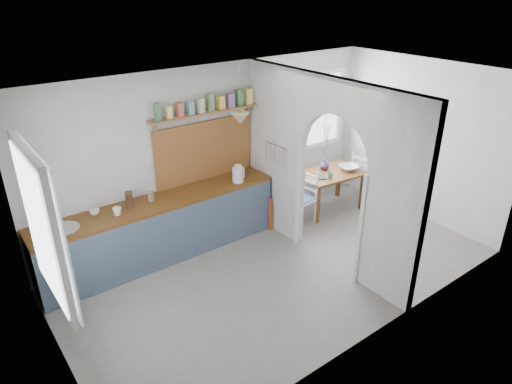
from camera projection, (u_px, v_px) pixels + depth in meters
floor at (281, 270)px, 6.37m from camera, size 5.80×3.20×0.01m
ceiling at (286, 82)px, 5.26m from camera, size 5.80×3.20×0.01m
walls at (283, 185)px, 5.81m from camera, size 5.81×3.21×2.60m
partition at (320, 160)px, 6.17m from camera, size 0.12×3.20×2.60m
kitchen_window at (40, 229)px, 4.10m from camera, size 0.10×1.16×1.50m
nook_window at (305, 113)px, 7.79m from camera, size 1.76×0.10×1.30m
counter at (162, 228)px, 6.51m from camera, size 3.50×0.60×0.90m
sink at (63, 229)px, 5.60m from camera, size 0.40×0.40×0.02m
backsplash at (205, 151)px, 6.82m from camera, size 1.65×0.03×0.90m
shelf at (206, 108)px, 6.47m from camera, size 1.75×0.20×0.21m
pendant_lamp at (240, 118)px, 6.48m from camera, size 0.26×0.26×0.16m
utensil_rail at (276, 145)px, 6.73m from camera, size 0.02×0.50×0.02m
dining_table at (329, 191)px, 7.91m from camera, size 1.16×0.83×0.69m
chair_left at (300, 198)px, 7.39m from camera, size 0.47×0.47×0.92m
chair_right at (365, 174)px, 8.35m from camera, size 0.44×0.44×0.86m
kettle at (238, 173)px, 6.83m from camera, size 0.27×0.24×0.27m
mug_a at (117, 211)px, 5.89m from camera, size 0.14×0.14×0.11m
mug_b at (95, 211)px, 5.91m from camera, size 0.14×0.14×0.10m
knife_block at (129, 200)px, 6.10m from camera, size 0.13×0.16×0.21m
jar at (151, 196)px, 6.27m from camera, size 0.11×0.11×0.14m
towel_magenta at (270, 214)px, 7.27m from camera, size 0.02×0.03×0.54m
towel_orange at (271, 216)px, 7.27m from camera, size 0.02×0.03×0.51m
bowl at (349, 168)px, 7.86m from camera, size 0.38×0.38×0.08m
table_cup at (330, 175)px, 7.53m from camera, size 0.13×0.13×0.10m
plate at (321, 177)px, 7.56m from camera, size 0.23×0.23×0.02m
vase at (324, 165)px, 7.86m from camera, size 0.21×0.21×0.17m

